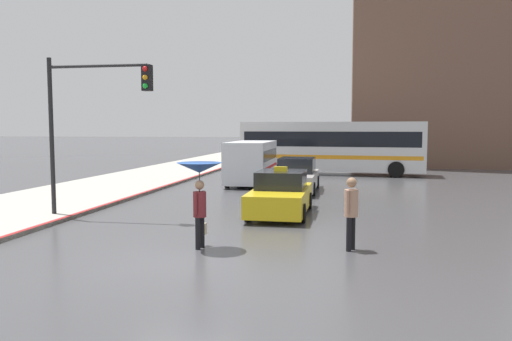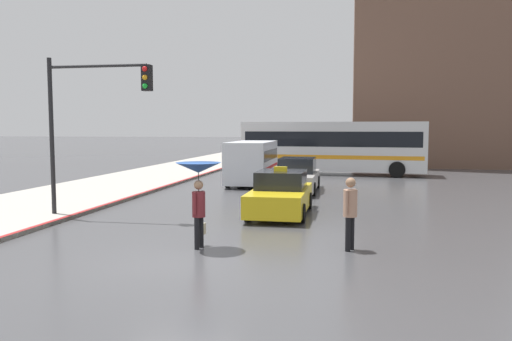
% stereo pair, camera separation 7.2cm
% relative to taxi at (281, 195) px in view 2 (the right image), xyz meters
% --- Properties ---
extents(ground_plane, '(300.00, 300.00, 0.00)m').
position_rel_taxi_xyz_m(ground_plane, '(-1.47, -6.27, -0.67)').
color(ground_plane, '#424244').
extents(taxi, '(1.91, 4.33, 1.63)m').
position_rel_taxi_xyz_m(taxi, '(0.00, 0.00, 0.00)').
color(taxi, gold).
rests_on(taxi, ground_plane).
extents(sedan_red, '(1.91, 4.69, 1.55)m').
position_rel_taxi_xyz_m(sedan_red, '(-0.09, 6.28, 0.02)').
color(sedan_red, '#B7B2AD').
rests_on(sedan_red, ground_plane).
extents(ambulance_van, '(2.16, 5.15, 2.23)m').
position_rel_taxi_xyz_m(ambulance_van, '(-2.71, 8.81, 0.57)').
color(ambulance_van, silver).
rests_on(ambulance_van, ground_plane).
extents(city_bus, '(11.57, 3.54, 3.31)m').
position_rel_taxi_xyz_m(city_bus, '(1.20, 15.29, 1.17)').
color(city_bus, silver).
rests_on(city_bus, ground_plane).
extents(pedestrian_with_umbrella, '(1.09, 1.09, 2.10)m').
position_rel_taxi_xyz_m(pedestrian_with_umbrella, '(-1.29, -5.17, 1.04)').
color(pedestrian_with_umbrella, black).
rests_on(pedestrian_with_umbrella, ground_plane).
extents(pedestrian_man, '(0.44, 0.46, 1.76)m').
position_rel_taxi_xyz_m(pedestrian_man, '(2.32, -4.70, 0.38)').
color(pedestrian_man, black).
rests_on(pedestrian_man, ground_plane).
extents(traffic_light, '(3.53, 0.38, 5.17)m').
position_rel_taxi_xyz_m(traffic_light, '(-5.79, -1.95, 2.95)').
color(traffic_light, black).
rests_on(traffic_light, ground_plane).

